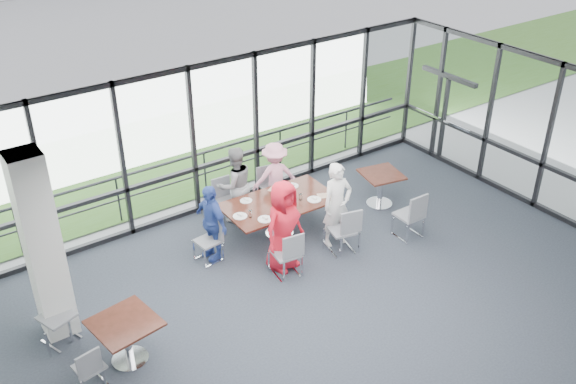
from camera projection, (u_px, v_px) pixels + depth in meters
floor at (350, 345)px, 10.12m from camera, size 12.00×10.00×0.02m
ceiling at (361, 165)px, 8.53m from camera, size 12.00×10.00×0.04m
curtain_wall_back at (193, 142)px, 12.87m from camera, size 12.00×0.10×3.20m
exit_door at (444, 119)px, 15.26m from camera, size 0.12×1.60×2.10m
structural_column at (43, 248)px, 9.65m from camera, size 0.50×0.50×3.20m
apron at (110, 132)px, 17.22m from camera, size 80.00×70.00×0.02m
grass_strip at (140, 158)px, 15.78m from camera, size 80.00×5.00×0.01m
guard_rail at (184, 179)px, 13.84m from camera, size 12.00×0.06×0.06m
main_table at (279, 206)px, 12.57m from camera, size 2.24×1.28×0.75m
side_table_left at (125, 328)px, 9.52m from camera, size 1.03×1.03×0.75m
side_table_right at (381, 179)px, 13.59m from camera, size 0.95×0.95×0.75m
diner_near_left at (283, 226)px, 11.51m from camera, size 0.97×0.74×1.77m
diner_near_right at (337, 205)px, 12.20m from camera, size 0.66×0.51×1.71m
diner_far_left at (235, 185)px, 12.96m from camera, size 0.83×0.55×1.63m
diner_far_right at (275, 176)px, 13.41m from camera, size 1.06×0.70×1.50m
diner_end at (211, 222)px, 11.84m from camera, size 0.57×0.93×1.53m
chair_main_nl at (286, 254)px, 11.50m from camera, size 0.50×0.50×0.90m
chair_main_nr at (342, 230)px, 12.14m from camera, size 0.55×0.55×0.93m
chair_main_fl at (227, 201)px, 13.12m from camera, size 0.45×0.45×0.89m
chair_main_fr at (271, 187)px, 13.69m from camera, size 0.46×0.46×0.83m
chair_main_end at (208, 241)px, 11.90m from camera, size 0.46×0.46×0.85m
chair_spare_la at (89, 367)px, 9.17m from camera, size 0.45×0.45×0.80m
chair_spare_lb at (57, 316)px, 9.97m from camera, size 0.61×0.61×0.98m
chair_spare_r at (409, 215)px, 12.57m from camera, size 0.49×0.49×0.98m
plate_nl at (265, 219)px, 11.93m from camera, size 0.28×0.28×0.01m
plate_nr at (314, 200)px, 12.56m from camera, size 0.28×0.28×0.01m
plate_fl at (246, 201)px, 12.52m from camera, size 0.24×0.24×0.01m
plate_fr at (292, 186)px, 13.04m from camera, size 0.26×0.26×0.01m
plate_end at (240, 216)px, 12.03m from camera, size 0.27×0.27×0.01m
tumbler_a at (276, 206)px, 12.22m from camera, size 0.07×0.07×0.13m
tumbler_b at (301, 197)px, 12.54m from camera, size 0.06×0.06×0.13m
tumbler_c at (273, 192)px, 12.69m from camera, size 0.07×0.07×0.15m
tumbler_d at (250, 214)px, 11.98m from camera, size 0.07×0.07×0.14m
menu_a at (286, 215)px, 12.06m from camera, size 0.28×0.20×0.00m
menu_b at (325, 196)px, 12.71m from camera, size 0.34×0.30×0.00m
menu_c at (276, 188)px, 12.97m from camera, size 0.39×0.35×0.00m
condiment_caddy at (280, 198)px, 12.60m from camera, size 0.10×0.07×0.04m
ketchup_bottle at (281, 195)px, 12.55m from camera, size 0.06×0.06×0.18m
green_bottle at (281, 193)px, 12.61m from camera, size 0.05×0.05×0.20m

